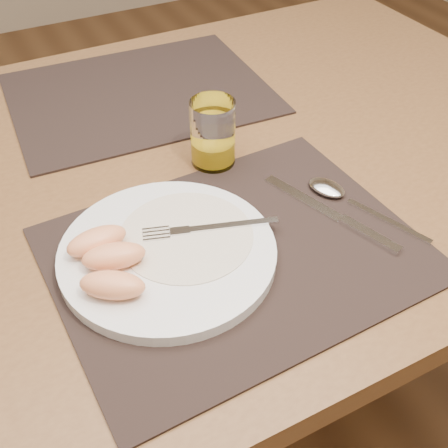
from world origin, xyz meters
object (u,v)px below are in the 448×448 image
placemat_far (140,93)px  fork (199,229)px  spoon (335,192)px  table (178,203)px  plate (168,253)px  knife (341,219)px  juice_glass (213,136)px  placemat_near (236,252)px

placemat_far → fork: bearing=-100.3°
spoon → table: bearing=131.5°
placemat_far → plate: size_ratio=1.67×
knife → juice_glass: bearing=114.0°
plate → fork: bearing=13.5°
plate → placemat_far: bearing=73.6°
knife → juice_glass: juice_glass is taller
knife → juice_glass: (-0.09, 0.20, 0.04)m
fork → placemat_near: bearing=-52.4°
plate → juice_glass: bearing=47.9°
placemat_near → placemat_far: bearing=84.8°
placemat_near → juice_glass: bearing=71.6°
placemat_near → table: bearing=86.6°
table → knife: knife is taller
fork → table: bearing=75.8°
table → spoon: spoon is taller
plate → fork: fork is taller
spoon → fork: bearing=178.0°
placemat_far → juice_glass: (0.02, -0.25, 0.05)m
spoon → juice_glass: size_ratio=1.86×
plate → fork: (0.05, 0.01, 0.01)m
knife → spoon: size_ratio=1.15×
placemat_far → table: bearing=-97.1°
placemat_near → placemat_far: same height
fork → plate: bearing=-166.5°
placemat_far → plate: bearing=-106.4°
fork → placemat_far: bearing=79.7°
plate → knife: 0.24m
spoon → juice_glass: 0.20m
table → juice_glass: bearing=-32.5°
placemat_near → spoon: spoon is taller
placemat_near → spoon: size_ratio=2.41×
placemat_far → spoon: size_ratio=2.41×
placemat_far → spoon: (0.14, -0.41, 0.01)m
placemat_far → plate: plate is taller
placemat_far → juice_glass: size_ratio=4.47×
table → placemat_near: 0.24m
knife → spoon: bearing=61.7°
knife → juice_glass: size_ratio=2.13×
placemat_near → placemat_far: 0.44m
plate → spoon: size_ratio=1.44×
table → placemat_far: size_ratio=3.11×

